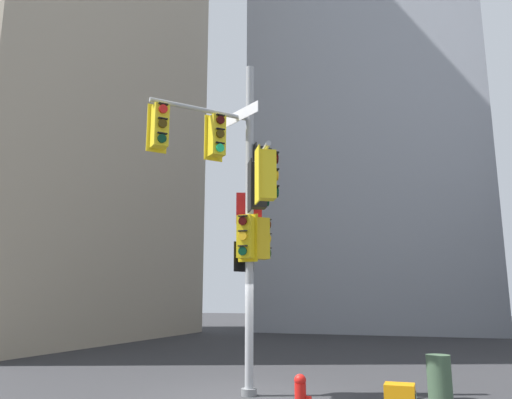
{
  "coord_description": "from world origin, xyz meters",
  "views": [
    {
      "loc": [
        4.09,
        -11.17,
        2.17
      ],
      "look_at": [
        0.05,
        0.35,
        4.62
      ],
      "focal_mm": 34.72,
      "sensor_mm": 36.0,
      "label": 1
    }
  ],
  "objects": [
    {
      "name": "signal_pole_assembly",
      "position": [
        -0.01,
        -0.58,
        4.63
      ],
      "size": [
        3.2,
        2.69,
        8.05
      ],
      "color": "#9EA0A3",
      "rests_on": "ground"
    },
    {
      "name": "ground",
      "position": [
        0.0,
        0.0,
        0.0
      ],
      "size": [
        120.0,
        120.0,
        0.0
      ],
      "primitive_type": "plane",
      "color": "#2D2D30"
    },
    {
      "name": "building_mid_block",
      "position": [
        0.27,
        27.86,
        21.26
      ],
      "size": [
        15.7,
        15.7,
        42.53
      ],
      "primitive_type": "cube",
      "color": "#9399A3",
      "rests_on": "ground"
    },
    {
      "name": "fire_hydrant",
      "position": [
        1.59,
        -1.49,
        0.39
      ],
      "size": [
        0.33,
        0.23,
        0.75
      ],
      "color": "red",
      "rests_on": "ground"
    },
    {
      "name": "trash_bin",
      "position": [
        4.11,
        0.93,
        0.47
      ],
      "size": [
        0.52,
        0.52,
        0.95
      ],
      "primitive_type": "cylinder",
      "color": "#3F593F",
      "rests_on": "ground"
    }
  ]
}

